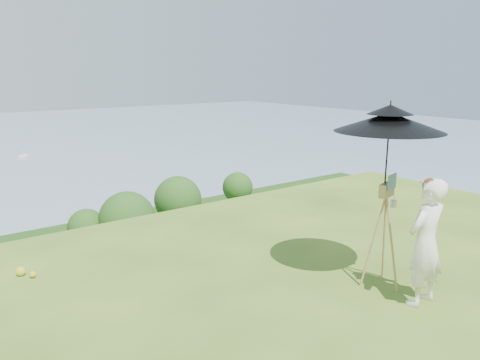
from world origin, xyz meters
TOP-DOWN VIEW (x-y plane):
  - painter at (1.28, 1.74)m, footprint 0.59×0.40m
  - field_easel at (1.31, 2.35)m, footprint 0.69×0.69m
  - sun_umbrella at (1.30, 2.38)m, footprint 1.52×1.52m
  - painter_cap at (1.28, 1.74)m, footprint 0.19×0.22m

SIDE VIEW (x-z plane):
  - field_easel at x=1.31m, z-range 0.00..1.50m
  - painter at x=1.28m, z-range 0.00..1.56m
  - painter_cap at x=1.28m, z-range 1.47..1.57m
  - sun_umbrella at x=1.30m, z-range 1.24..2.41m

